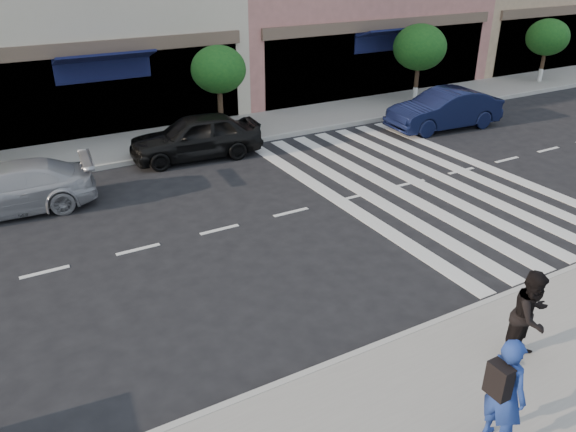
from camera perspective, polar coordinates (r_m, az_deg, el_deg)
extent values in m
plane|color=black|center=(10.65, 1.63, -10.03)|extent=(120.00, 120.00, 0.00)
cube|color=gray|center=(19.89, -14.97, 6.93)|extent=(60.00, 3.00, 0.15)
cylinder|color=#473323|center=(20.34, -6.86, 10.77)|extent=(0.18, 0.18, 1.71)
cylinder|color=silver|center=(20.49, -6.78, 9.28)|extent=(0.20, 0.20, 0.60)
ellipsoid|color=#154918|center=(20.03, -7.08, 14.57)|extent=(1.90, 1.90, 1.62)
cylinder|color=#473323|center=(25.10, 12.90, 13.14)|extent=(0.18, 0.18, 1.65)
cylinder|color=silver|center=(25.21, 12.78, 11.98)|extent=(0.20, 0.20, 0.60)
ellipsoid|color=#154918|center=(24.83, 13.23, 16.36)|extent=(2.20, 2.20, 1.87)
cylinder|color=#473323|center=(30.96, 24.41, 13.78)|extent=(0.18, 0.18, 1.54)
cylinder|color=silver|center=(31.04, 24.25, 12.94)|extent=(0.20, 0.20, 0.60)
ellipsoid|color=#154918|center=(30.76, 24.87, 16.16)|extent=(2.00, 2.00, 1.70)
imported|color=navy|center=(8.17, 21.20, -16.34)|extent=(0.40, 0.62, 1.69)
imported|color=black|center=(9.78, 23.44, -9.33)|extent=(0.86, 0.71, 1.61)
imported|color=#9E9EA3|center=(15.99, -26.62, 2.44)|extent=(4.44, 2.15, 1.25)
imported|color=black|center=(18.34, -9.37, 7.99)|extent=(4.32, 2.05, 1.43)
imported|color=black|center=(21.96, 15.59, 10.39)|extent=(4.49, 1.86, 1.44)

